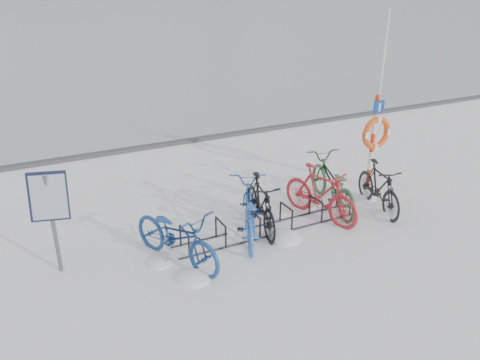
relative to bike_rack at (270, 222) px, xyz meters
The scene contains 12 objects.
ground 0.18m from the bike_rack, ahead, with size 900.00×900.00×0.00m, color white.
quay_edge 5.90m from the bike_rack, 90.00° to the left, with size 400.00×0.25×0.10m, color #3F3F42.
bike_rack is the anchor object (origin of this frame).
info_board 4.08m from the bike_rack, behind, with size 0.64×0.38×1.81m.
lifebuoy_station 3.47m from the bike_rack, 13.12° to the left, with size 0.78×0.22×4.04m.
bike_0 2.07m from the bike_rack, behind, with size 0.72×2.06×1.08m, color navy.
bike_1 0.60m from the bike_rack, behind, with size 0.72×2.07×1.09m, color #2B5AAF.
bike_2 0.43m from the bike_rack, 123.29° to the left, with size 0.51×1.82×1.10m, color black.
bike_3 1.25m from the bike_rack, ahead, with size 0.54×1.90×1.14m, color #B7232D.
bike_4 1.81m from the bike_rack, 11.70° to the left, with size 0.76×2.17×1.14m, color #2E5C35.
bike_5 2.58m from the bike_rack, ahead, with size 0.50×1.77×1.07m, color black.
snow_drifts 0.29m from the bike_rack, 87.65° to the right, with size 5.45×1.97×0.23m.
Camera 1 is at (-4.22, -7.01, 4.54)m, focal length 35.00 mm.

